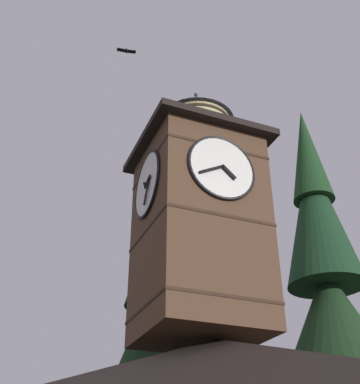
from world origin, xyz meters
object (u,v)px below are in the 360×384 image
(clock_tower, at_px, (198,212))
(moon, at_px, (205,381))
(pine_tree_behind, at_px, (157,354))
(pine_tree_aside, at_px, (336,342))
(flying_bird_high, at_px, (126,51))

(clock_tower, height_order, moon, clock_tower)
(pine_tree_behind, xyz_separation_m, pine_tree_aside, (-7.67, 1.60, 0.82))
(moon, distance_m, flying_bird_high, 45.10)
(pine_tree_behind, bearing_deg, flying_bird_high, 57.39)
(flying_bird_high, bearing_deg, moon, -118.49)
(clock_tower, distance_m, moon, 44.02)
(pine_tree_aside, xyz_separation_m, flying_bird_high, (11.19, 3.91, 9.40))
(clock_tower, relative_size, flying_bird_high, 12.57)
(clock_tower, xyz_separation_m, pine_tree_behind, (-0.72, -5.87, -3.40))
(pine_tree_behind, bearing_deg, clock_tower, 82.99)
(clock_tower, relative_size, pine_tree_aside, 0.46)
(moon, bearing_deg, pine_tree_aside, 73.97)
(moon, bearing_deg, pine_tree_behind, 62.21)
(clock_tower, relative_size, moon, 5.62)
(pine_tree_aside, relative_size, moon, 12.12)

